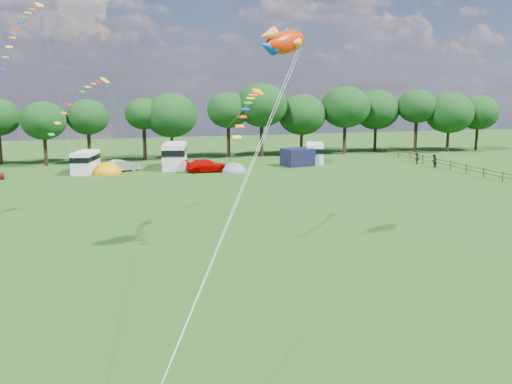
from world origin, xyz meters
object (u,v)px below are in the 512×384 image
object	(u,v)px
walker_a	(434,161)
walker_b	(417,158)
car_c	(207,166)
tent_orange	(107,173)
campervan_c	(175,155)
campervan_d	(315,153)
car_b	(121,166)
tent_greyblue	(234,172)
campervan_b	(86,161)
fish_kite	(282,42)

from	to	relation	value
walker_a	walker_b	bearing A→B (deg)	-104.86
car_c	tent_orange	xyz separation A→B (m)	(-11.20, 1.93, -0.72)
campervan_c	campervan_d	bearing A→B (deg)	-78.61
car_b	walker_b	world-z (taller)	walker_b
campervan_d	walker_b	distance (m)	12.97
tent_greyblue	walker_a	xyz separation A→B (m)	(24.47, -2.91, 0.80)
campervan_b	car_c	bearing A→B (deg)	-88.08
car_c	tent_orange	bearing A→B (deg)	81.54
campervan_b	walker_b	distance (m)	40.74
walker_b	car_c	bearing A→B (deg)	-19.45
campervan_b	tent_orange	size ratio (longest dim) A/B	1.48
car_c	campervan_d	bearing A→B (deg)	-73.72
car_b	fish_kite	bearing A→B (deg)	169.28
walker_a	walker_b	distance (m)	3.23
tent_greyblue	fish_kite	distance (m)	35.67
car_b	tent_greyblue	bearing A→B (deg)	-129.92
tent_orange	walker_a	size ratio (longest dim) A/B	2.24
campervan_c	tent_greyblue	xyz separation A→B (m)	(6.10, -5.24, -1.60)
tent_orange	walker_a	bearing A→B (deg)	-8.60
walker_b	car_b	bearing A→B (deg)	-23.96
car_b	walker_a	world-z (taller)	walker_a
campervan_b	campervan_c	distance (m)	10.42
fish_kite	walker_a	bearing A→B (deg)	17.05
campervan_c	campervan_d	world-z (taller)	campervan_c
tent_greyblue	walker_b	size ratio (longest dim) A/B	2.15
fish_kite	campervan_b	bearing A→B (deg)	78.26
campervan_c	car_b	bearing A→B (deg)	111.91
car_c	campervan_b	bearing A→B (deg)	77.60
campervan_c	walker_b	xyz separation A→B (m)	(30.16, -4.95, -0.87)
car_b	walker_a	xyz separation A→B (m)	(36.97, -7.05, 0.12)
walker_a	fish_kite	bearing A→B (deg)	23.28
fish_kite	walker_a	xyz separation A→B (m)	(29.81, 30.19, -11.36)
tent_greyblue	fish_kite	size ratio (longest dim) A/B	0.90
campervan_b	fish_kite	size ratio (longest dim) A/B	1.52
campervan_b	walker_a	size ratio (longest dim) A/B	3.31
campervan_d	fish_kite	distance (m)	43.23
campervan_c	walker_a	bearing A→B (deg)	-92.76
tent_orange	walker_a	xyz separation A→B (m)	(38.62, -5.84, 0.80)
campervan_d	tent_greyblue	size ratio (longest dim) A/B	1.75
tent_orange	fish_kite	world-z (taller)	fish_kite
campervan_c	car_c	bearing A→B (deg)	-131.21
walker_a	car_b	bearing A→B (deg)	-32.88
tent_greyblue	tent_orange	bearing A→B (deg)	168.33
car_c	fish_kite	xyz separation A→B (m)	(-2.40, -34.10, 11.43)
tent_greyblue	walker_b	xyz separation A→B (m)	(24.06, 0.29, 0.72)
campervan_b	campervan_d	world-z (taller)	campervan_d
car_c	campervan_d	size ratio (longest dim) A/B	0.88
car_c	tent_orange	distance (m)	11.39
tent_orange	walker_b	bearing A→B (deg)	-3.95
car_b	campervan_b	xyz separation A→B (m)	(-3.97, 0.15, 0.63)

